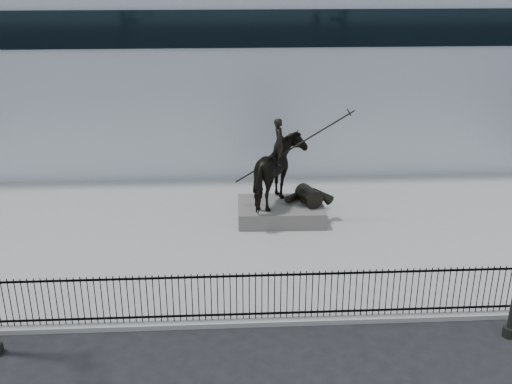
{
  "coord_description": "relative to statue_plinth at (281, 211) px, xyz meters",
  "views": [
    {
      "loc": [
        -0.81,
        -13.47,
        9.87
      ],
      "look_at": [
        0.25,
        6.0,
        2.2
      ],
      "focal_mm": 42.0,
      "sensor_mm": 36.0,
      "label": 1
    }
  ],
  "objects": [
    {
      "name": "ground",
      "position": [
        -1.35,
        -8.23,
        -0.47
      ],
      "size": [
        120.0,
        120.0,
        0.0
      ],
      "primitive_type": "plane",
      "color": "black",
      "rests_on": "ground"
    },
    {
      "name": "plaza",
      "position": [
        -1.35,
        -1.23,
        -0.39
      ],
      "size": [
        30.0,
        12.0,
        0.15
      ],
      "primitive_type": "cube",
      "color": "gray",
      "rests_on": "ground"
    },
    {
      "name": "statue_plinth",
      "position": [
        0.0,
        0.0,
        0.0
      ],
      "size": [
        3.41,
        2.38,
        0.63
      ],
      "primitive_type": "cube",
      "rotation": [
        0.0,
        0.0,
        -0.02
      ],
      "color": "#5C5A55",
      "rests_on": "plaza"
    },
    {
      "name": "building",
      "position": [
        -1.35,
        11.77,
        4.03
      ],
      "size": [
        44.0,
        14.0,
        9.0
      ],
      "primitive_type": "cube",
      "color": "white",
      "rests_on": "ground"
    },
    {
      "name": "picket_fence",
      "position": [
        -1.35,
        -6.98,
        0.44
      ],
      "size": [
        22.1,
        0.1,
        1.5
      ],
      "color": "black",
      "rests_on": "plaza"
    },
    {
      "name": "equestrian_statue",
      "position": [
        0.06,
        -0.0,
        1.64
      ],
      "size": [
        4.31,
        2.7,
        3.65
      ],
      "rotation": [
        0.0,
        0.0,
        -0.02
      ],
      "color": "black",
      "rests_on": "statue_plinth"
    }
  ]
}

